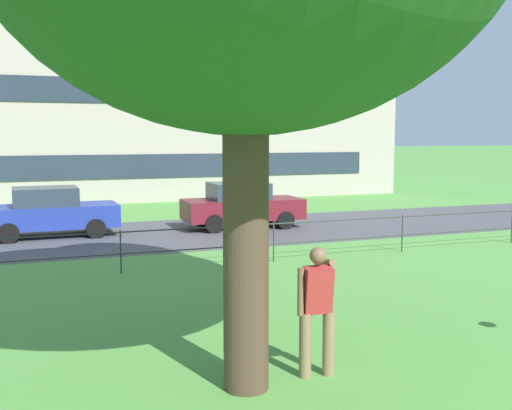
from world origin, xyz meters
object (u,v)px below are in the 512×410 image
at_px(person_thrower, 317,307).
at_px(car_blue_far_left, 50,212).
at_px(car_maroon_left, 242,205).
at_px(apartment_building_background, 121,29).

bearing_deg(person_thrower, car_blue_far_left, 102.58).
bearing_deg(car_blue_far_left, car_maroon_left, -2.97).
xyz_separation_m(person_thrower, car_maroon_left, (3.31, 12.48, -0.14)).
relative_size(car_blue_far_left, car_maroon_left, 1.00).
height_order(car_blue_far_left, car_maroon_left, same).
xyz_separation_m(car_blue_far_left, car_maroon_left, (6.17, -0.32, 0.00)).
bearing_deg(person_thrower, apartment_building_background, 86.77).
bearing_deg(car_blue_far_left, apartment_building_background, 72.60).
relative_size(person_thrower, car_blue_far_left, 0.42).
bearing_deg(car_maroon_left, car_blue_far_left, 177.03).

